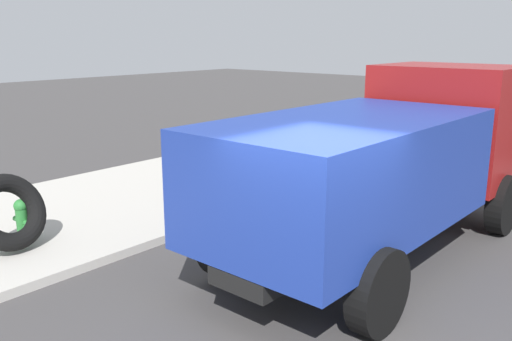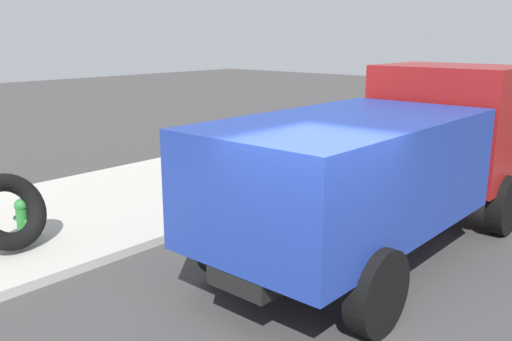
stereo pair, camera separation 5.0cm
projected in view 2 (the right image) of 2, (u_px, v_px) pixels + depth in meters
name	position (u px, v px, depth m)	size (l,w,h in m)	color
sidewalk_curb	(45.00, 221.00, 10.41)	(36.00, 5.00, 0.15)	#BCB7AD
fire_hydrant	(23.00, 219.00, 9.09)	(0.23, 0.52, 0.75)	#2D8438
loose_tire	(9.00, 212.00, 8.68)	(1.28, 1.28, 0.30)	black
dump_truck_blue	(389.00, 157.00, 8.85)	(7.01, 2.83, 3.00)	#1E3899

